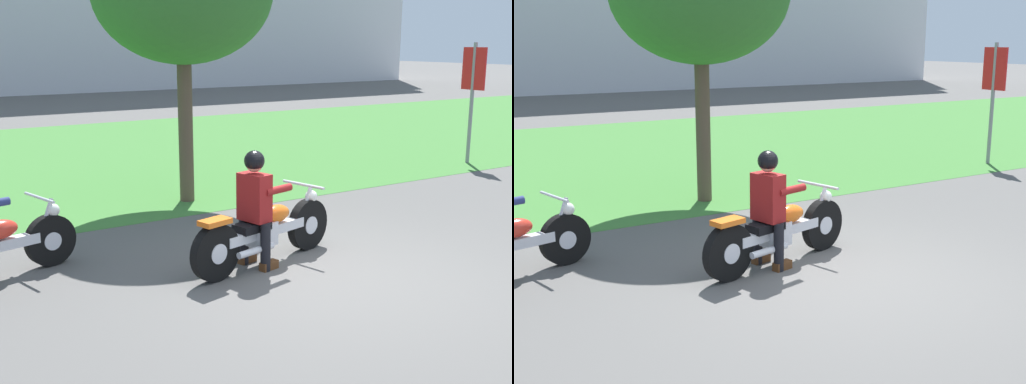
# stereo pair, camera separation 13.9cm
# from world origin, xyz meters

# --- Properties ---
(ground) EXTENTS (120.00, 120.00, 0.00)m
(ground) POSITION_xyz_m (0.00, 0.00, 0.00)
(ground) COLOR #565451
(grass_verge) EXTENTS (60.00, 12.00, 0.01)m
(grass_verge) POSITION_xyz_m (0.00, 9.33, 0.00)
(grass_verge) COLOR #3D7533
(grass_verge) RESTS_ON ground
(motorcycle_lead) EXTENTS (2.22, 0.82, 0.89)m
(motorcycle_lead) POSITION_xyz_m (-0.47, 0.87, 0.40)
(motorcycle_lead) COLOR black
(motorcycle_lead) RESTS_ON ground
(rider_lead) EXTENTS (0.62, 0.55, 1.41)m
(rider_lead) POSITION_xyz_m (-0.64, 0.83, 0.82)
(rider_lead) COLOR black
(rider_lead) RESTS_ON ground
(sign_banner) EXTENTS (0.08, 0.60, 2.60)m
(sign_banner) POSITION_xyz_m (6.95, 4.09, 1.72)
(sign_banner) COLOR gray
(sign_banner) RESTS_ON ground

